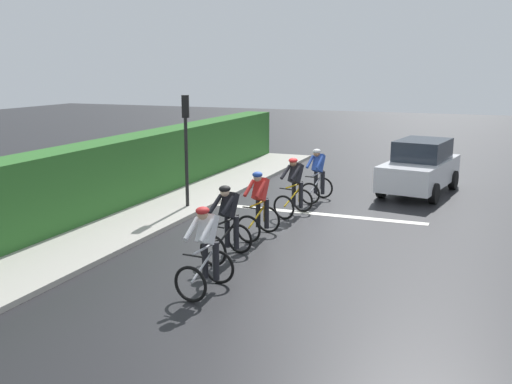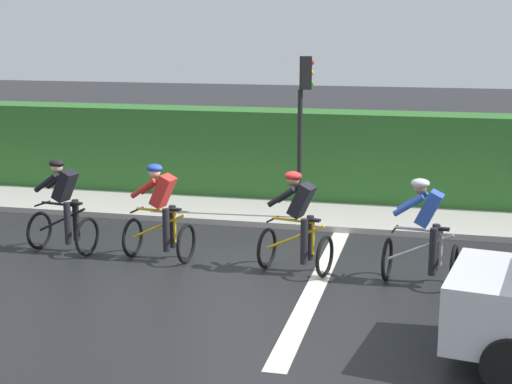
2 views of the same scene
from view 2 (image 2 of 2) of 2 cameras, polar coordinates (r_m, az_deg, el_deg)
name	(u,v)px [view 2 (image 2 of 2)]	position (r m, az deg, el deg)	size (l,w,h in m)	color
ground_plane	(266,273)	(12.29, 0.77, -6.15)	(80.00, 80.00, 0.00)	black
sidewalk_kerb	(219,206)	(16.60, -2.84, -1.05)	(2.80, 25.66, 0.12)	#ADA89E
stone_wall_low	(229,187)	(17.39, -2.02, 0.38)	(0.44, 25.66, 0.59)	gray
hedge_wall	(233,153)	(17.54, -1.78, 2.92)	(1.10, 25.66, 2.06)	#2D6628
road_marking_stop_line	(320,277)	(12.14, 4.85, -6.41)	(7.00, 0.30, 0.01)	silver
cyclist_second	(63,208)	(13.63, -14.30, -1.20)	(0.85, 1.18, 1.66)	black
cyclist_mid	(160,215)	(12.87, -7.21, -1.70)	(0.81, 1.16, 1.66)	black
cyclist_fourth	(298,225)	(12.12, 3.17, -2.49)	(0.91, 1.21, 1.66)	black
cyclist_trailing	(424,234)	(11.84, 12.53, -3.13)	(0.82, 1.16, 1.66)	black
traffic_light_near_crossing	(303,114)	(15.00, 3.57, 5.90)	(0.26, 0.30, 3.34)	black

